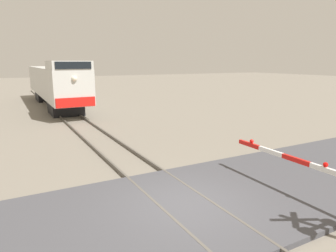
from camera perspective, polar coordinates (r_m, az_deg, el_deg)
ground_plane at (r=8.93m, az=3.44°, el=-15.23°), size 160.00×160.00×0.00m
rail_track_left at (r=8.57m, az=-0.79°, el=-15.86°), size 0.08×80.00×0.15m
rail_track_right at (r=9.25m, az=7.33°, el=-13.75°), size 0.08×80.00×0.15m
road_surface at (r=8.89m, az=3.45°, el=-14.81°), size 36.00×5.48×0.15m
locomotive at (r=29.68m, az=-20.46°, el=7.56°), size 2.72×17.93×4.12m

